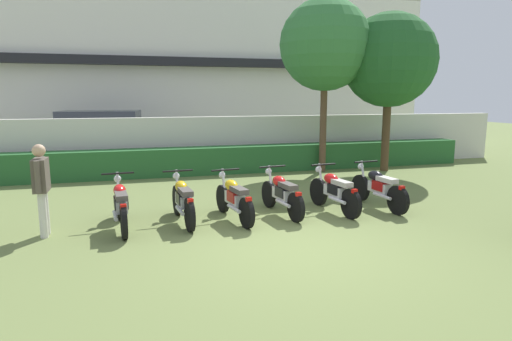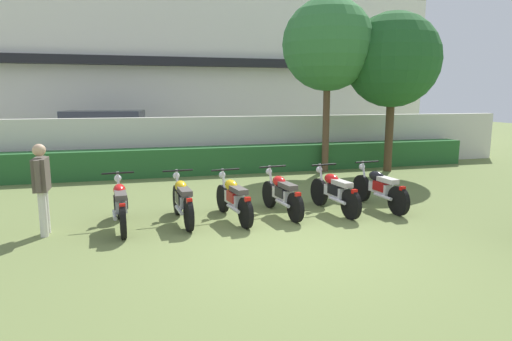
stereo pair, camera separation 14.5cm
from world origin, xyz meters
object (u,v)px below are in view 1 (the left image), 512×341
(parked_car, at_px, (105,137))
(motorcycle_in_row_5, at_px, (378,187))
(tree_near_inspector, at_px, (325,45))
(motorcycle_in_row_3, at_px, (282,193))
(motorcycle_in_row_4, at_px, (334,191))
(motorcycle_in_row_1, at_px, (183,200))
(motorcycle_in_row_0, at_px, (121,204))
(inspector_person, at_px, (41,183))
(tree_far_side, at_px, (389,61))
(motorcycle_in_row_2, at_px, (234,198))

(parked_car, bearing_deg, motorcycle_in_row_5, -46.60)
(tree_near_inspector, height_order, motorcycle_in_row_3, tree_near_inspector)
(motorcycle_in_row_3, bearing_deg, motorcycle_in_row_4, -102.82)
(parked_car, bearing_deg, motorcycle_in_row_1, -70.01)
(motorcycle_in_row_0, bearing_deg, motorcycle_in_row_4, -94.62)
(motorcycle_in_row_0, distance_m, motorcycle_in_row_5, 5.38)
(tree_near_inspector, relative_size, inspector_person, 3.35)
(motorcycle_in_row_5, relative_size, inspector_person, 1.20)
(motorcycle_in_row_1, height_order, motorcycle_in_row_3, motorcycle_in_row_1)
(parked_car, bearing_deg, tree_far_side, -18.04)
(motorcycle_in_row_1, bearing_deg, motorcycle_in_row_0, 88.74)
(tree_far_side, bearing_deg, tree_near_inspector, 166.87)
(parked_car, distance_m, motorcycle_in_row_0, 8.65)
(motorcycle_in_row_0, xyz_separation_m, motorcycle_in_row_2, (2.13, -0.01, -0.01))
(parked_car, distance_m, tree_far_side, 10.16)
(motorcycle_in_row_4, bearing_deg, tree_far_side, -49.89)
(parked_car, xyz_separation_m, motorcycle_in_row_1, (1.76, -8.55, -0.49))
(motorcycle_in_row_4, bearing_deg, motorcycle_in_row_1, 81.30)
(motorcycle_in_row_3, distance_m, inspector_person, 4.48)
(motorcycle_in_row_1, relative_size, motorcycle_in_row_2, 0.99)
(tree_far_side, bearing_deg, motorcycle_in_row_0, -152.64)
(tree_near_inspector, bearing_deg, motorcycle_in_row_5, -99.82)
(motorcycle_in_row_3, xyz_separation_m, inspector_person, (-4.44, -0.19, 0.51))
(motorcycle_in_row_1, height_order, inspector_person, inspector_person)
(motorcycle_in_row_0, height_order, motorcycle_in_row_2, motorcycle_in_row_0)
(parked_car, height_order, motorcycle_in_row_2, parked_car)
(motorcycle_in_row_1, xyz_separation_m, motorcycle_in_row_3, (2.03, 0.04, -0.01))
(motorcycle_in_row_1, distance_m, inspector_person, 2.47)
(motorcycle_in_row_2, bearing_deg, parked_car, 9.21)
(motorcycle_in_row_4, bearing_deg, inspector_person, 83.40)
(motorcycle_in_row_1, relative_size, motorcycle_in_row_3, 1.00)
(inspector_person, bearing_deg, motorcycle_in_row_2, 1.15)
(tree_far_side, bearing_deg, motorcycle_in_row_4, -132.54)
(motorcycle_in_row_3, height_order, motorcycle_in_row_4, motorcycle_in_row_4)
(tree_near_inspector, xyz_separation_m, motorcycle_in_row_2, (-4.06, -4.72, -3.52))
(tree_far_side, xyz_separation_m, motorcycle_in_row_2, (-6.06, -4.25, -3.07))
(motorcycle_in_row_5, bearing_deg, inspector_person, 85.93)
(motorcycle_in_row_3, distance_m, motorcycle_in_row_5, 2.22)
(tree_near_inspector, relative_size, tree_far_side, 1.08)
(motorcycle_in_row_4, bearing_deg, tree_near_inspector, -29.27)
(parked_car, relative_size, motorcycle_in_row_0, 2.45)
(motorcycle_in_row_1, distance_m, motorcycle_in_row_4, 3.15)
(tree_far_side, height_order, motorcycle_in_row_4, tree_far_side)
(tree_near_inspector, distance_m, motorcycle_in_row_1, 7.70)
(motorcycle_in_row_0, height_order, motorcycle_in_row_4, motorcycle_in_row_0)
(tree_near_inspector, height_order, motorcycle_in_row_2, tree_near_inspector)
(tree_near_inspector, height_order, motorcycle_in_row_1, tree_near_inspector)
(parked_car, relative_size, inspector_person, 2.93)
(parked_car, height_order, inspector_person, parked_car)
(motorcycle_in_row_0, xyz_separation_m, inspector_person, (-1.28, -0.08, 0.49))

